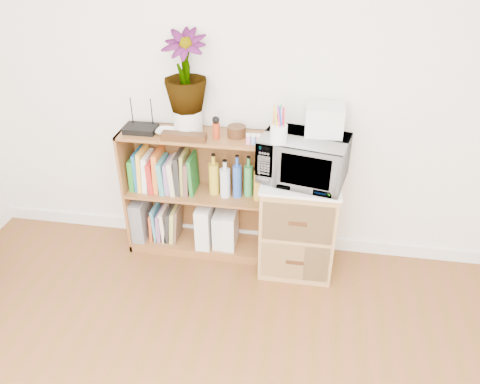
# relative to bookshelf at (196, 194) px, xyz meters

# --- Properties ---
(skirting_board) EXTENTS (4.00, 0.02, 0.10)m
(skirting_board) POSITION_rel_bookshelf_xyz_m (0.35, 0.14, -0.42)
(skirting_board) COLOR white
(skirting_board) RESTS_ON ground
(bookshelf) EXTENTS (1.00, 0.30, 0.95)m
(bookshelf) POSITION_rel_bookshelf_xyz_m (0.00, 0.00, 0.00)
(bookshelf) COLOR brown
(bookshelf) RESTS_ON ground
(wicker_unit) EXTENTS (0.50, 0.45, 0.70)m
(wicker_unit) POSITION_rel_bookshelf_xyz_m (0.75, -0.08, -0.12)
(wicker_unit) COLOR #9E7542
(wicker_unit) RESTS_ON ground
(microwave) EXTENTS (0.60, 0.47, 0.30)m
(microwave) POSITION_rel_bookshelf_xyz_m (0.75, -0.08, 0.39)
(microwave) COLOR white
(microwave) RESTS_ON wicker_unit
(pen_cup) EXTENTS (0.10, 0.10, 0.11)m
(pen_cup) POSITION_rel_bookshelf_xyz_m (0.59, -0.18, 0.60)
(pen_cup) COLOR white
(pen_cup) RESTS_ON microwave
(small_appliance) EXTENTS (0.23, 0.19, 0.18)m
(small_appliance) POSITION_rel_bookshelf_xyz_m (0.86, -0.00, 0.64)
(small_appliance) COLOR silver
(small_appliance) RESTS_ON microwave
(router) EXTENTS (0.21, 0.15, 0.04)m
(router) POSITION_rel_bookshelf_xyz_m (-0.35, -0.02, 0.49)
(router) COLOR black
(router) RESTS_ON bookshelf
(white_bowl) EXTENTS (0.13, 0.13, 0.03)m
(white_bowl) POSITION_rel_bookshelf_xyz_m (-0.17, -0.03, 0.49)
(white_bowl) COLOR white
(white_bowl) RESTS_ON bookshelf
(plant_pot) EXTENTS (0.19, 0.19, 0.16)m
(plant_pot) POSITION_rel_bookshelf_xyz_m (-0.03, 0.02, 0.56)
(plant_pot) COLOR silver
(plant_pot) RESTS_ON bookshelf
(potted_plant) EXTENTS (0.28, 0.28, 0.51)m
(potted_plant) POSITION_rel_bookshelf_xyz_m (-0.03, 0.02, 0.89)
(potted_plant) COLOR #386D2B
(potted_plant) RESTS_ON plant_pot
(trinket_box) EXTENTS (0.30, 0.07, 0.05)m
(trinket_box) POSITION_rel_bookshelf_xyz_m (-0.03, -0.10, 0.50)
(trinket_box) COLOR #34200E
(trinket_box) RESTS_ON bookshelf
(kokeshi_doll) EXTENTS (0.05, 0.05, 0.11)m
(kokeshi_doll) POSITION_rel_bookshelf_xyz_m (0.17, -0.04, 0.53)
(kokeshi_doll) COLOR #9D2E13
(kokeshi_doll) RESTS_ON bookshelf
(wooden_bowl) EXTENTS (0.12, 0.12, 0.07)m
(wooden_bowl) POSITION_rel_bookshelf_xyz_m (0.30, 0.01, 0.51)
(wooden_bowl) COLOR #361B0E
(wooden_bowl) RESTS_ON bookshelf
(paint_jars) EXTENTS (0.11, 0.04, 0.06)m
(paint_jars) POSITION_rel_bookshelf_xyz_m (0.43, -0.09, 0.50)
(paint_jars) COLOR pink
(paint_jars) RESTS_ON bookshelf
(file_box) EXTENTS (0.10, 0.26, 0.32)m
(file_box) POSITION_rel_bookshelf_xyz_m (-0.43, 0.00, -0.24)
(file_box) COLOR slate
(file_box) RESTS_ON bookshelf
(magazine_holder_left) EXTENTS (0.10, 0.26, 0.33)m
(magazine_holder_left) POSITION_rel_bookshelf_xyz_m (0.07, -0.01, -0.24)
(magazine_holder_left) COLOR silver
(magazine_holder_left) RESTS_ON bookshelf
(magazine_holder_mid) EXTENTS (0.09, 0.22, 0.27)m
(magazine_holder_mid) POSITION_rel_bookshelf_xyz_m (0.18, -0.01, -0.27)
(magazine_holder_mid) COLOR silver
(magazine_holder_mid) RESTS_ON bookshelf
(magazine_holder_right) EXTENTS (0.09, 0.23, 0.28)m
(magazine_holder_right) POSITION_rel_bookshelf_xyz_m (0.25, -0.01, -0.26)
(magazine_holder_right) COLOR silver
(magazine_holder_right) RESTS_ON bookshelf
(cookbooks) EXTENTS (0.47, 0.20, 0.31)m
(cookbooks) POSITION_rel_bookshelf_xyz_m (-0.23, 0.00, 0.16)
(cookbooks) COLOR #237A20
(cookbooks) RESTS_ON bookshelf
(liquor_bottles) EXTENTS (0.46, 0.07, 0.31)m
(liquor_bottles) POSITION_rel_bookshelf_xyz_m (0.33, 0.00, 0.17)
(liquor_bottles) COLOR gold
(liquor_bottles) RESTS_ON bookshelf
(lower_books) EXTENTS (0.23, 0.19, 0.29)m
(lower_books) POSITION_rel_bookshelf_xyz_m (-0.24, 0.00, -0.28)
(lower_books) COLOR #BD4C21
(lower_books) RESTS_ON bookshelf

